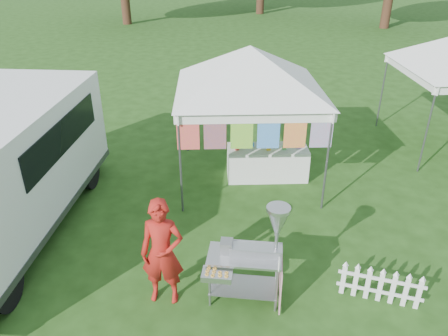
{
  "coord_description": "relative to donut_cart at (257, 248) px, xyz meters",
  "views": [
    {
      "loc": [
        -0.86,
        -5.38,
        4.91
      ],
      "look_at": [
        -0.59,
        1.83,
        1.1
      ],
      "focal_mm": 35.0,
      "sensor_mm": 36.0,
      "label": 1
    }
  ],
  "objects": [
    {
      "name": "ground",
      "position": [
        0.2,
        0.41,
        -0.98
      ],
      "size": [
        120.0,
        120.0,
        0.0
      ],
      "primitive_type": "plane",
      "color": "#1F4012",
      "rests_on": "ground"
    },
    {
      "name": "canopy_main",
      "position": [
        0.2,
        3.9,
        2.01
      ],
      "size": [
        4.24,
        4.24,
        3.45
      ],
      "color": "#59595E",
      "rests_on": "ground"
    },
    {
      "name": "donut_cart",
      "position": [
        0.0,
        0.0,
        0.0
      ],
      "size": [
        1.28,
        0.8,
        1.66
      ],
      "rotation": [
        0.0,
        0.0,
        -0.15
      ],
      "color": "gray",
      "rests_on": "ground"
    },
    {
      "name": "vendor",
      "position": [
        -1.37,
        0.08,
        -0.11
      ],
      "size": [
        0.68,
        0.48,
        1.74
      ],
      "primitive_type": "imported",
      "rotation": [
        0.0,
        0.0,
        -0.11
      ],
      "color": "#A31A14",
      "rests_on": "ground"
    },
    {
      "name": "picket_fence",
      "position": [
        1.87,
        -0.11,
        -0.69
      ],
      "size": [
        1.2,
        0.44,
        0.56
      ],
      "rotation": [
        0.0,
        0.0,
        -0.34
      ],
      "color": "white",
      "rests_on": "ground"
    },
    {
      "name": "display_table",
      "position": [
        0.66,
        3.84,
        -0.61
      ],
      "size": [
        1.8,
        0.7,
        0.74
      ],
      "primitive_type": "cube",
      "color": "white",
      "rests_on": "ground"
    }
  ]
}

